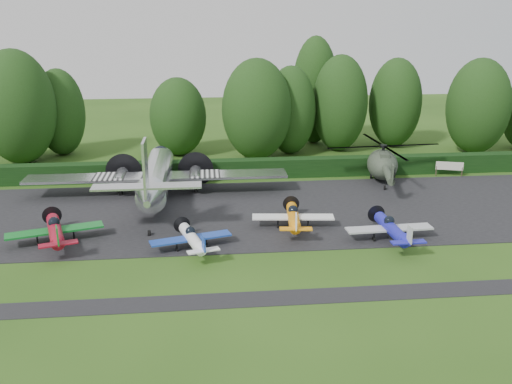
{
  "coord_description": "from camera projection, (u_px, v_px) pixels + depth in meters",
  "views": [
    {
      "loc": [
        -1.37,
        -37.7,
        17.32
      ],
      "look_at": [
        3.28,
        8.11,
        2.5
      ],
      "focal_mm": 40.0,
      "sensor_mm": 36.0,
      "label": 1
    }
  ],
  "objects": [
    {
      "name": "tree_8",
      "position": [
        478.0,
        106.0,
        70.18
      ],
      "size": [
        7.73,
        7.73,
        11.77
      ],
      "color": "black",
      "rests_on": "ground"
    },
    {
      "name": "helicopter",
      "position": [
        383.0,
        162.0,
        59.48
      ],
      "size": [
        12.07,
        14.13,
        3.89
      ],
      "rotation": [
        0.0,
        0.0,
        0.2
      ],
      "color": "#313C2E",
      "rests_on": "ground"
    },
    {
      "name": "tree_0",
      "position": [
        17.0,
        107.0,
        65.17
      ],
      "size": [
        8.66,
        8.66,
        13.19
      ],
      "color": "black",
      "rests_on": "ground"
    },
    {
      "name": "taxiway_verge",
      "position": [
        227.0,
        301.0,
        35.46
      ],
      "size": [
        70.0,
        2.0,
        0.0
      ],
      "primitive_type": "cube",
      "color": "black",
      "rests_on": "ground"
    },
    {
      "name": "apron",
      "position": [
        217.0,
        213.0,
        50.61
      ],
      "size": [
        70.0,
        18.0,
        0.01
      ],
      "primitive_type": "cube",
      "color": "black",
      "rests_on": "ground"
    },
    {
      "name": "tree_5",
      "position": [
        257.0,
        110.0,
        67.23
      ],
      "size": [
        8.24,
        8.24,
        12.0
      ],
      "color": "black",
      "rests_on": "ground"
    },
    {
      "name": "tree_10",
      "position": [
        340.0,
        103.0,
        71.38
      ],
      "size": [
        6.91,
        6.91,
        12.08
      ],
      "color": "black",
      "rests_on": "ground"
    },
    {
      "name": "light_plane_orange",
      "position": [
        293.0,
        217.0,
        46.66
      ],
      "size": [
        6.73,
        7.07,
        2.59
      ],
      "rotation": [
        0.0,
        0.0,
        0.11
      ],
      "color": "orange",
      "rests_on": "ground"
    },
    {
      "name": "light_plane_red",
      "position": [
        55.0,
        230.0,
        43.61
      ],
      "size": [
        7.24,
        7.62,
        2.78
      ],
      "rotation": [
        0.0,
        0.0,
        -0.29
      ],
      "color": "maroon",
      "rests_on": "ground"
    },
    {
      "name": "transport_plane",
      "position": [
        156.0,
        177.0,
        53.7
      ],
      "size": [
        25.16,
        19.29,
        8.06
      ],
      "rotation": [
        0.0,
        0.0,
        0.01
      ],
      "color": "silver",
      "rests_on": "ground"
    },
    {
      "name": "tree_9",
      "position": [
        60.0,
        112.0,
        69.51
      ],
      "size": [
        6.01,
        6.01,
        10.6
      ],
      "color": "black",
      "rests_on": "ground"
    },
    {
      "name": "ground",
      "position": [
        222.0,
        260.0,
        41.14
      ],
      "size": [
        160.0,
        160.0,
        0.0
      ],
      "primitive_type": "plane",
      "color": "#284A14",
      "rests_on": "ground"
    },
    {
      "name": "sign_board",
      "position": [
        449.0,
        167.0,
        61.5
      ],
      "size": [
        2.86,
        0.11,
        1.61
      ],
      "rotation": [
        0.0,
        0.0,
        0.28
      ],
      "color": "#3F3326",
      "rests_on": "ground"
    },
    {
      "name": "light_plane_blue",
      "position": [
        391.0,
        229.0,
        44.15
      ],
      "size": [
        6.85,
        7.2,
        2.63
      ],
      "rotation": [
        0.0,
        0.0,
        -0.04
      ],
      "color": "#1D1EAE",
      "rests_on": "ground"
    },
    {
      "name": "tree_6",
      "position": [
        291.0,
        110.0,
        69.98
      ],
      "size": [
        6.15,
        6.15,
        10.89
      ],
      "color": "black",
      "rests_on": "ground"
    },
    {
      "name": "tree_11",
      "position": [
        315.0,
        91.0,
        75.24
      ],
      "size": [
        6.04,
        6.04,
        14.11
      ],
      "color": "black",
      "rests_on": "ground"
    },
    {
      "name": "hedgerow",
      "position": [
        213.0,
        179.0,
        61.03
      ],
      "size": [
        90.0,
        1.6,
        2.0
      ],
      "primitive_type": "cube",
      "color": "black",
      "rests_on": "ground"
    },
    {
      "name": "light_plane_white",
      "position": [
        192.0,
        238.0,
        42.56
      ],
      "size": [
        6.16,
        6.48,
        2.37
      ],
      "rotation": [
        0.0,
        0.0,
        -0.28
      ],
      "color": "white",
      "rests_on": "ground"
    },
    {
      "name": "tree_4",
      "position": [
        178.0,
        117.0,
        69.5
      ],
      "size": [
        6.88,
        6.88,
        9.55
      ],
      "color": "black",
      "rests_on": "ground"
    },
    {
      "name": "tree_1",
      "position": [
        395.0,
        103.0,
        73.59
      ],
      "size": [
        6.74,
        6.74,
        11.5
      ],
      "color": "black",
      "rests_on": "ground"
    }
  ]
}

